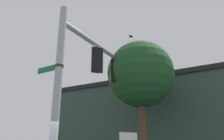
{
  "coord_description": "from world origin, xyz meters",
  "views": [
    {
      "loc": [
        -1.16,
        -8.16,
        1.41
      ],
      "look_at": [
        2.96,
        2.28,
        5.51
      ],
      "focal_mm": 38.08,
      "sensor_mm": 36.0,
      "label": 1
    }
  ],
  "objects_px": {
    "traffic_light_mid_outer": "(129,80)",
    "street_name_sign": "(54,68)",
    "bird_flying": "(131,36)",
    "traffic_light_nearest_pole": "(96,61)",
    "traffic_light_mid_inner": "(114,72)"
  },
  "relations": [
    {
      "from": "traffic_light_nearest_pole",
      "to": "traffic_light_mid_inner",
      "type": "relative_size",
      "value": 1.0
    },
    {
      "from": "traffic_light_mid_outer",
      "to": "bird_flying",
      "type": "bearing_deg",
      "value": -102.42
    },
    {
      "from": "traffic_light_nearest_pole",
      "to": "street_name_sign",
      "type": "height_order",
      "value": "traffic_light_nearest_pole"
    },
    {
      "from": "traffic_light_mid_outer",
      "to": "bird_flying",
      "type": "relative_size",
      "value": 3.66
    },
    {
      "from": "traffic_light_mid_inner",
      "to": "bird_flying",
      "type": "height_order",
      "value": "bird_flying"
    },
    {
      "from": "traffic_light_mid_outer",
      "to": "street_name_sign",
      "type": "bearing_deg",
      "value": -144.88
    },
    {
      "from": "traffic_light_mid_inner",
      "to": "bird_flying",
      "type": "distance_m",
      "value": 2.68
    },
    {
      "from": "bird_flying",
      "to": "traffic_light_nearest_pole",
      "type": "bearing_deg",
      "value": -152.21
    },
    {
      "from": "street_name_sign",
      "to": "traffic_light_nearest_pole",
      "type": "bearing_deg",
      "value": 31.47
    },
    {
      "from": "traffic_light_mid_inner",
      "to": "street_name_sign",
      "type": "bearing_deg",
      "value": -145.95
    },
    {
      "from": "traffic_light_nearest_pole",
      "to": "traffic_light_mid_outer",
      "type": "relative_size",
      "value": 1.0
    },
    {
      "from": "traffic_light_mid_outer",
      "to": "bird_flying",
      "type": "distance_m",
      "value": 2.51
    },
    {
      "from": "traffic_light_mid_outer",
      "to": "street_name_sign",
      "type": "xyz_separation_m",
      "value": [
        -4.63,
        -3.26,
        -1.02
      ]
    },
    {
      "from": "traffic_light_mid_outer",
      "to": "street_name_sign",
      "type": "relative_size",
      "value": 1.28
    },
    {
      "from": "traffic_light_nearest_pole",
      "to": "traffic_light_mid_outer",
      "type": "distance_m",
      "value": 3.33
    }
  ]
}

